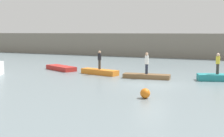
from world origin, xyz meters
The scene contains 10 objects.
ground_plane centered at (0.00, 0.00, 0.00)m, with size 120.00×120.00×0.00m, color slate.
embankment_wall centered at (0.00, 23.38, 1.78)m, with size 80.00×1.20×3.57m, color gray.
rowboat_red centered at (-10.71, 4.33, 0.21)m, with size 3.84×1.28×0.43m, color red.
rowboat_orange centered at (-5.80, 3.11, 0.23)m, with size 3.69×0.94×0.46m, color orange.
rowboat_brown centered at (-1.23, 2.57, 0.18)m, with size 3.80×0.99×0.37m, color brown.
rowboat_teal centered at (4.16, 3.79, 0.25)m, with size 2.99×1.17×0.50m, color teal.
person_dark_shirt centered at (-5.80, 3.11, 1.40)m, with size 0.32×0.32×1.67m.
person_yellow_shirt centered at (4.16, 3.79, 1.43)m, with size 0.32×0.32×1.65m.
person_white_shirt centered at (-1.23, 2.57, 1.35)m, with size 0.32×0.32×1.76m.
mooring_buoy centered at (1.03, -4.66, 0.29)m, with size 0.58×0.58×0.58m, color orange.
Camera 1 is at (6.39, -21.17, 3.80)m, focal length 49.08 mm.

